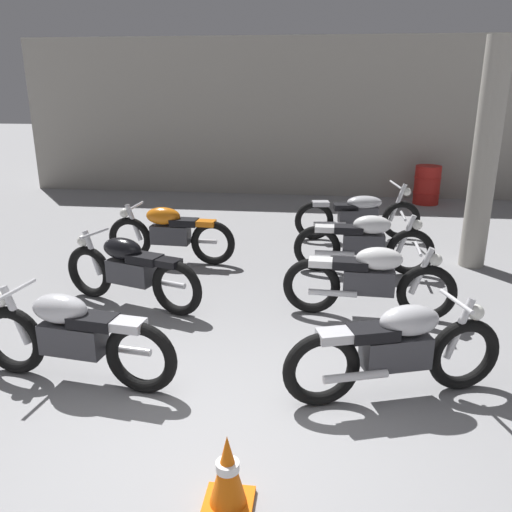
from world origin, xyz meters
name	(u,v)px	position (x,y,z in m)	size (l,w,h in m)	color
ground_plane	(206,449)	(0.00, 0.00, 0.00)	(60.00, 60.00, 0.00)	gray
back_wall	(291,118)	(0.00, 9.55, 1.80)	(12.85, 0.24, 3.60)	#9E998E
support_pillar	(485,157)	(3.03, 4.58, 1.60)	(0.36, 0.36, 3.20)	#9E998E
motorcycle_left_row_0	(72,336)	(-1.37, 0.78, 0.46)	(1.97, 0.49, 0.88)	black
motorcycle_left_row_1	(130,270)	(-1.47, 2.52, 0.46)	(1.91, 0.75, 0.88)	black
motorcycle_left_row_2	(170,233)	(-1.45, 4.17, 0.46)	(1.97, 0.48, 0.88)	black
motorcycle_right_row_0	(397,349)	(1.46, 0.90, 0.46)	(1.91, 0.76, 0.88)	black
motorcycle_right_row_1	(370,279)	(1.36, 2.54, 0.46)	(1.97, 0.48, 0.88)	black
motorcycle_right_row_2	(364,242)	(1.40, 4.05, 0.46)	(1.97, 0.48, 0.88)	black
motorcycle_right_row_3	(359,214)	(1.42, 5.76, 0.45)	(2.16, 0.70, 0.97)	black
oil_drum	(427,185)	(3.10, 8.83, 0.43)	(0.59, 0.59, 0.85)	red
traffic_cone	(228,474)	(0.26, -0.53, 0.26)	(0.32, 0.32, 0.54)	orange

